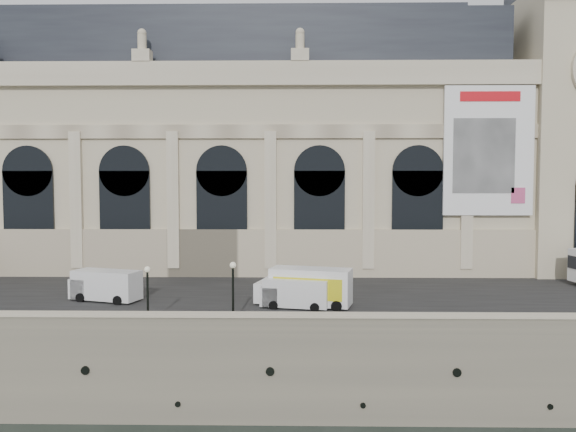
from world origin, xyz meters
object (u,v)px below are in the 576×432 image
van_c (103,285)px  lamp_left (148,296)px  van_b (292,293)px  lamp_right (233,293)px  box_truck (305,287)px

van_c → lamp_left: 9.61m
van_b → lamp_right: bearing=-129.2°
van_c → lamp_left: (5.77, -7.65, 0.70)m
van_c → box_truck: size_ratio=0.78×
van_c → box_truck: (16.70, -1.70, 0.22)m
van_b → lamp_left: 11.25m
van_c → lamp_right: size_ratio=1.42×
van_b → lamp_right: size_ratio=1.28×
van_b → lamp_right: (-4.06, -4.98, 0.96)m
lamp_left → lamp_right: 5.85m
van_c → lamp_right: 13.77m
van_b → lamp_left: bearing=-152.0°
van_b → box_truck: size_ratio=0.70×
lamp_left → lamp_right: size_ratio=0.94×
van_c → lamp_right: (11.61, -7.36, 0.84)m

